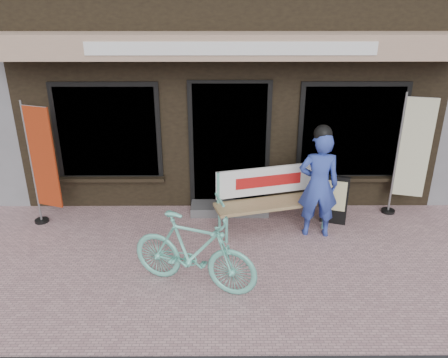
{
  "coord_description": "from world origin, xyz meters",
  "views": [
    {
      "loc": [
        -0.12,
        -4.92,
        3.38
      ],
      "look_at": [
        -0.1,
        0.7,
        1.05
      ],
      "focal_mm": 35.0,
      "sensor_mm": 36.0,
      "label": 1
    }
  ],
  "objects_px": {
    "person": "(319,183)",
    "nobori_cream": "(411,155)",
    "nobori_red": "(42,164)",
    "bench": "(271,194)",
    "bicycle": "(194,252)",
    "menu_stand": "(335,199)"
  },
  "relations": [
    {
      "from": "person",
      "to": "nobori_cream",
      "type": "relative_size",
      "value": 0.85
    },
    {
      "from": "nobori_red",
      "to": "nobori_cream",
      "type": "xyz_separation_m",
      "value": [
        5.79,
        0.34,
        0.03
      ]
    },
    {
      "from": "person",
      "to": "bench",
      "type": "bearing_deg",
      "value": 164.45
    },
    {
      "from": "bench",
      "to": "bicycle",
      "type": "distance_m",
      "value": 1.91
    },
    {
      "from": "bicycle",
      "to": "menu_stand",
      "type": "bearing_deg",
      "value": -30.78
    },
    {
      "from": "bicycle",
      "to": "nobori_cream",
      "type": "xyz_separation_m",
      "value": [
        3.39,
        1.98,
        0.56
      ]
    },
    {
      "from": "person",
      "to": "bicycle",
      "type": "height_order",
      "value": "person"
    },
    {
      "from": "nobori_red",
      "to": "menu_stand",
      "type": "bearing_deg",
      "value": 20.73
    },
    {
      "from": "bench",
      "to": "person",
      "type": "bearing_deg",
      "value": -34.91
    },
    {
      "from": "person",
      "to": "menu_stand",
      "type": "xyz_separation_m",
      "value": [
        0.37,
        0.35,
        -0.44
      ]
    },
    {
      "from": "bicycle",
      "to": "menu_stand",
      "type": "distance_m",
      "value": 2.72
    },
    {
      "from": "bench",
      "to": "nobori_red",
      "type": "distance_m",
      "value": 3.55
    },
    {
      "from": "bicycle",
      "to": "nobori_red",
      "type": "distance_m",
      "value": 2.96
    },
    {
      "from": "bicycle",
      "to": "menu_stand",
      "type": "relative_size",
      "value": 2.03
    },
    {
      "from": "nobori_red",
      "to": "menu_stand",
      "type": "height_order",
      "value": "nobori_red"
    },
    {
      "from": "person",
      "to": "menu_stand",
      "type": "distance_m",
      "value": 0.67
    },
    {
      "from": "bench",
      "to": "person",
      "type": "distance_m",
      "value": 0.77
    },
    {
      "from": "bench",
      "to": "nobori_red",
      "type": "relative_size",
      "value": 0.92
    },
    {
      "from": "person",
      "to": "nobori_red",
      "type": "relative_size",
      "value": 0.87
    },
    {
      "from": "nobori_cream",
      "to": "menu_stand",
      "type": "bearing_deg",
      "value": -150.1
    },
    {
      "from": "bench",
      "to": "menu_stand",
      "type": "relative_size",
      "value": 2.26
    },
    {
      "from": "nobori_red",
      "to": "menu_stand",
      "type": "relative_size",
      "value": 2.46
    }
  ]
}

